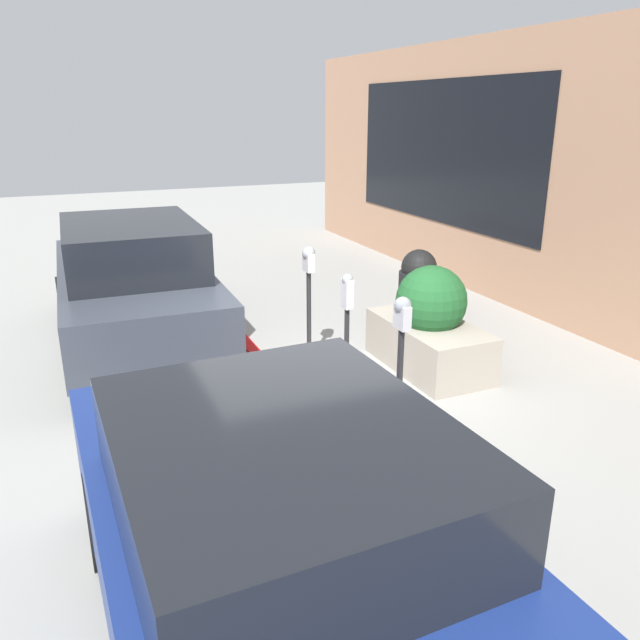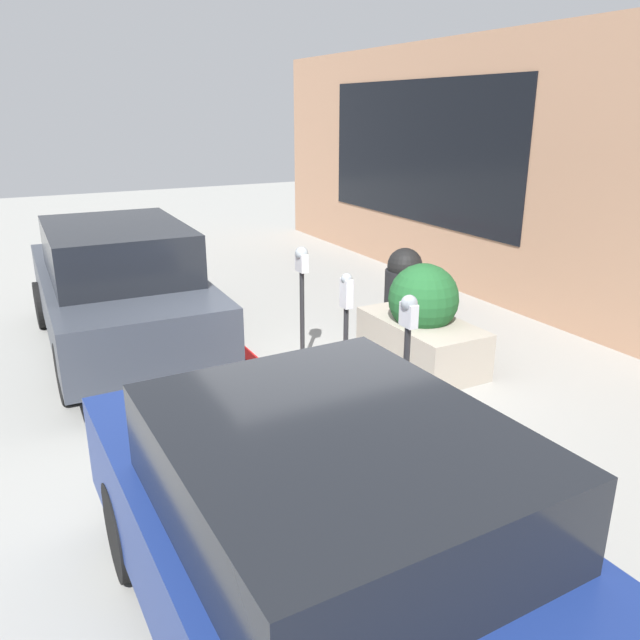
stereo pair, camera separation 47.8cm
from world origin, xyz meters
The scene contains 10 objects.
ground_plane centered at (0.00, 0.00, 0.00)m, with size 40.00×40.00×0.00m, color #999993.
curb_strip centered at (0.00, 0.08, 0.02)m, with size 19.00×0.16×0.04m.
building_facade centered at (0.00, -4.47, 2.13)m, with size 19.00×0.17×4.23m.
parking_meter_nearest centered at (-1.12, -0.47, 1.08)m, with size 0.19×0.16×1.49m.
parking_meter_second centered at (-0.03, -0.45, 1.01)m, with size 0.14×0.12×1.45m.
parking_meter_middle centered at (1.06, -0.45, 1.13)m, with size 0.19×0.16×1.52m.
planter_box centered at (0.37, -1.77, 0.54)m, with size 1.69×0.89×1.31m.
parked_car_front centered at (-2.97, 1.40, 0.83)m, with size 3.93×1.98×1.58m.
parked_car_middle centered at (2.69, 1.43, 0.88)m, with size 4.61×1.98×1.71m.
trash_bin centered at (1.66, -2.41, 0.60)m, with size 0.57×0.57×1.19m.
Camera 2 is at (-5.54, 2.78, 3.10)m, focal length 35.00 mm.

